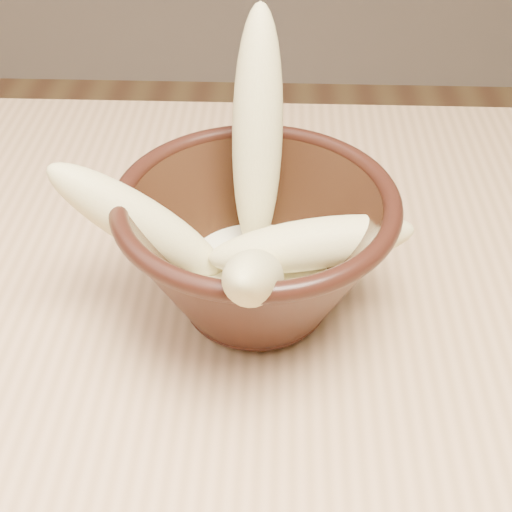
# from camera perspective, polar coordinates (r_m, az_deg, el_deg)

# --- Properties ---
(table) EXTENTS (1.20, 0.80, 0.75)m
(table) POSITION_cam_1_polar(r_m,az_deg,el_deg) (0.54, 10.13, -16.09)
(table) COLOR tan
(table) RESTS_ON ground
(bowl) EXTENTS (0.19, 0.19, 0.10)m
(bowl) POSITION_cam_1_polar(r_m,az_deg,el_deg) (0.49, -0.00, 0.81)
(bowl) COLOR black
(bowl) RESTS_ON table
(milk_puddle) EXTENTS (0.11, 0.11, 0.01)m
(milk_puddle) POSITION_cam_1_polar(r_m,az_deg,el_deg) (0.50, -0.00, -1.46)
(milk_puddle) COLOR #EFEAC0
(milk_puddle) RESTS_ON bowl
(banana_upright) EXTENTS (0.04, 0.10, 0.17)m
(banana_upright) POSITION_cam_1_polar(r_m,az_deg,el_deg) (0.50, 0.11, 9.90)
(banana_upright) COLOR #CFBF7A
(banana_upright) RESTS_ON bowl
(banana_left) EXTENTS (0.13, 0.04, 0.11)m
(banana_left) POSITION_cam_1_polar(r_m,az_deg,el_deg) (0.48, -9.30, 2.68)
(banana_left) COLOR #CFBF7A
(banana_left) RESTS_ON bowl
(banana_across) EXTENTS (0.15, 0.05, 0.05)m
(banana_across) POSITION_cam_1_polar(r_m,az_deg,el_deg) (0.48, 4.43, 0.94)
(banana_across) COLOR #CFBF7A
(banana_across) RESTS_ON bowl
(banana_front) EXTENTS (0.05, 0.13, 0.11)m
(banana_front) POSITION_cam_1_polar(r_m,az_deg,el_deg) (0.43, -0.13, -1.76)
(banana_front) COLOR #CFBF7A
(banana_front) RESTS_ON bowl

